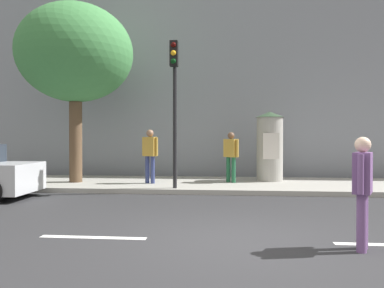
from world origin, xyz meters
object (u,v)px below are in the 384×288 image
at_px(poster_column, 270,146).
at_px(pedestrian_with_backpack, 363,184).
at_px(street_tree, 75,54).
at_px(pedestrian_with_bag, 150,152).
at_px(pedestrian_in_light_jacket, 231,152).
at_px(traffic_light, 174,90).

height_order(poster_column, pedestrian_with_backpack, poster_column).
relative_size(street_tree, pedestrian_with_bag, 3.39).
bearing_deg(pedestrian_in_light_jacket, traffic_light, -133.65).
relative_size(poster_column, pedestrian_with_bag, 1.36).
distance_m(poster_column, pedestrian_in_light_jacket, 1.55).
relative_size(traffic_light, pedestrian_in_light_jacket, 2.56).
relative_size(poster_column, pedestrian_with_backpack, 1.47).
bearing_deg(pedestrian_with_backpack, pedestrian_with_bag, 123.86).
distance_m(street_tree, pedestrian_with_bag, 4.26).
bearing_deg(pedestrian_with_bag, pedestrian_with_backpack, -56.14).
height_order(pedestrian_with_backpack, pedestrian_with_bag, pedestrian_with_bag).
bearing_deg(poster_column, traffic_light, -141.34).
bearing_deg(pedestrian_with_backpack, poster_column, 93.66).
bearing_deg(pedestrian_with_backpack, traffic_light, 122.74).
bearing_deg(street_tree, pedestrian_with_bag, -2.85).
relative_size(street_tree, pedestrian_in_light_jacket, 3.56).
height_order(pedestrian_with_bag, pedestrian_in_light_jacket, pedestrian_with_bag).
height_order(traffic_light, street_tree, street_tree).
relative_size(poster_column, pedestrian_in_light_jacket, 1.43).
xyz_separation_m(poster_column, pedestrian_with_backpack, (0.51, -8.04, -0.41)).
xyz_separation_m(traffic_light, pedestrian_with_backpack, (3.59, -5.58, -2.12)).
bearing_deg(pedestrian_with_backpack, street_tree, 135.98).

